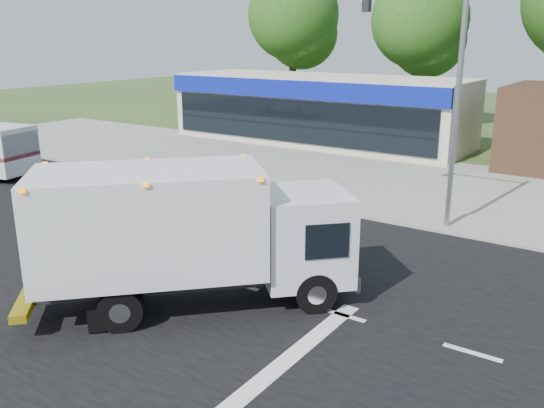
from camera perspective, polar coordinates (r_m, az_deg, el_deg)
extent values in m
plane|color=#385123|center=(15.20, -3.25, -8.05)|extent=(120.00, 120.00, 0.00)
cube|color=black|center=(15.20, -3.25, -8.03)|extent=(60.00, 14.00, 0.02)
cube|color=gray|center=(21.85, 9.88, -0.46)|extent=(60.00, 2.40, 0.12)
cube|color=gray|center=(27.10, 14.99, 2.36)|extent=(60.00, 9.00, 0.02)
cube|color=silver|center=(21.55, -22.67, -1.86)|extent=(1.20, 0.15, 0.01)
cube|color=silver|center=(19.20, -17.68, -3.50)|extent=(1.20, 0.15, 0.01)
cube|color=silver|center=(17.05, -11.34, -5.52)|extent=(1.20, 0.15, 0.01)
cube|color=silver|center=(15.20, -3.25, -7.99)|extent=(1.20, 0.15, 0.01)
cube|color=silver|center=(13.75, 6.93, -10.82)|extent=(1.20, 0.15, 0.01)
cube|color=silver|center=(12.86, 19.23, -13.73)|extent=(1.20, 0.15, 0.01)
cube|color=silver|center=(11.50, -0.28, -16.55)|extent=(0.40, 7.00, 0.01)
cube|color=black|center=(14.01, -11.69, -7.34)|extent=(4.36, 4.40, 0.36)
cube|color=silver|center=(14.09, 3.16, -3.04)|extent=(3.03, 3.03, 2.17)
cube|color=black|center=(14.29, 6.99, -1.99)|extent=(1.50, 1.49, 0.93)
cube|color=white|center=(13.51, -12.04, -1.71)|extent=(5.39, 5.41, 2.43)
cube|color=silver|center=(13.83, -22.85, -2.46)|extent=(1.51, 1.49, 1.96)
cube|color=yellow|center=(14.41, -22.90, -8.34)|extent=(2.02, 2.00, 0.19)
cube|color=orange|center=(13.20, -12.34, 3.20)|extent=(5.27, 5.29, 0.08)
cylinder|color=black|center=(15.38, 2.38, -5.73)|extent=(0.92, 0.92, 0.99)
cylinder|color=black|center=(13.64, 4.33, -8.74)|extent=(0.92, 0.92, 0.99)
cylinder|color=black|center=(15.09, -14.40, -6.72)|extent=(0.92, 0.92, 0.99)
cylinder|color=black|center=(13.21, -14.81, -10.16)|extent=(0.92, 0.92, 0.99)
imported|color=tan|center=(16.21, -15.49, -3.75)|extent=(0.67, 0.75, 1.74)
sphere|color=white|center=(15.96, -15.72, -0.92)|extent=(0.28, 0.28, 0.28)
cube|color=black|center=(28.31, -24.17, 5.45)|extent=(1.22, 2.14, 1.06)
cylinder|color=black|center=(29.55, -23.28, 3.53)|extent=(0.88, 0.43, 0.85)
cube|color=#BFB89F|center=(35.81, 4.74, 9.36)|extent=(18.00, 6.00, 4.00)
cube|color=#0B1B9A|center=(33.06, 2.14, 11.28)|extent=(18.00, 0.30, 1.00)
cube|color=black|center=(33.27, 2.11, 8.19)|extent=(17.00, 0.12, 2.40)
cylinder|color=gray|center=(19.49, 17.82, 8.85)|extent=(0.18, 0.18, 8.00)
cube|color=black|center=(20.57, 9.37, 19.24)|extent=(0.25, 0.25, 0.70)
cylinder|color=#332114|center=(46.09, 2.06, 13.02)|extent=(0.56, 0.56, 7.35)
sphere|color=#204E16|center=(46.05, 2.12, 18.24)|extent=(6.93, 6.93, 6.93)
sphere|color=#204E16|center=(46.18, 2.99, 16.53)|extent=(5.46, 5.46, 5.46)
cylinder|color=#332114|center=(41.67, 14.04, 11.88)|extent=(0.56, 0.56, 6.86)
sphere|color=#204E16|center=(41.59, 14.43, 17.26)|extent=(6.47, 6.47, 6.47)
sphere|color=#204E16|center=(41.87, 15.21, 15.45)|extent=(5.10, 5.10, 5.10)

